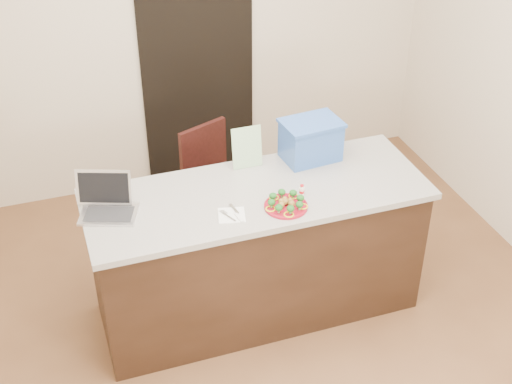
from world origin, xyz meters
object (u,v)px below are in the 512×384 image
object	(u,v)px
island	(257,252)
plate	(286,206)
napkin	(232,215)
yogurt_bottle	(302,191)
blue_box	(311,140)
laptop	(106,201)
chair	(208,178)

from	to	relation	value
island	plate	xyz separation A→B (m)	(0.10, -0.21, 0.47)
napkin	yogurt_bottle	xyz separation A→B (m)	(0.46, 0.07, 0.02)
blue_box	napkin	bearing A→B (deg)	-151.75
plate	laptop	world-z (taller)	laptop
island	chair	size ratio (longest dim) A/B	2.33
island	blue_box	bearing A→B (deg)	29.75
yogurt_bottle	laptop	world-z (taller)	laptop
napkin	yogurt_bottle	size ratio (longest dim) A/B	2.27
plate	blue_box	distance (m)	0.59
napkin	blue_box	distance (m)	0.81
island	blue_box	xyz separation A→B (m)	(0.44, 0.25, 0.59)
island	chair	world-z (taller)	island
napkin	blue_box	xyz separation A→B (m)	(0.66, 0.44, 0.13)
plate	napkin	xyz separation A→B (m)	(-0.32, 0.02, -0.01)
plate	laptop	bearing A→B (deg)	162.71
laptop	chair	xyz separation A→B (m)	(0.80, 0.77, -0.48)
plate	laptop	size ratio (longest dim) A/B	0.68
plate	blue_box	size ratio (longest dim) A/B	0.65
laptop	yogurt_bottle	bearing A→B (deg)	9.59
plate	napkin	bearing A→B (deg)	176.12
napkin	laptop	bearing A→B (deg)	156.72
island	laptop	size ratio (longest dim) A/B	5.52
plate	napkin	world-z (taller)	plate
plate	yogurt_bottle	xyz separation A→B (m)	(0.14, 0.09, 0.02)
laptop	blue_box	xyz separation A→B (m)	(1.32, 0.16, 0.07)
plate	chair	size ratio (longest dim) A/B	0.29
chair	plate	bearing A→B (deg)	-102.41
island	yogurt_bottle	bearing A→B (deg)	-26.12
napkin	laptop	world-z (taller)	laptop
laptop	island	bearing A→B (deg)	14.18
napkin	island	bearing A→B (deg)	40.84
blue_box	island	bearing A→B (deg)	-155.73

